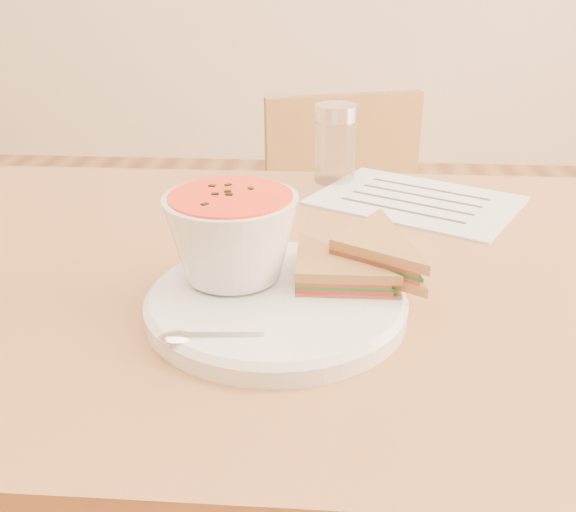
# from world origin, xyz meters

# --- Properties ---
(chair_far) EXTENTS (0.45, 0.45, 0.80)m
(chair_far) POSITION_xyz_m (0.13, 0.61, 0.40)
(chair_far) COLOR brown
(chair_far) RESTS_ON floor
(plate) EXTENTS (0.30, 0.30, 0.02)m
(plate) POSITION_xyz_m (0.01, -0.11, 0.76)
(plate) COLOR white
(plate) RESTS_ON dining_table
(soup_bowl) EXTENTS (0.13, 0.13, 0.09)m
(soup_bowl) POSITION_xyz_m (-0.04, -0.08, 0.81)
(soup_bowl) COLOR white
(soup_bowl) RESTS_ON plate
(sandwich_half_a) EXTENTS (0.10, 0.10, 0.03)m
(sandwich_half_a) POSITION_xyz_m (0.03, -0.12, 0.78)
(sandwich_half_a) COLOR #B58440
(sandwich_half_a) RESTS_ON plate
(sandwich_half_b) EXTENTS (0.15, 0.15, 0.03)m
(sandwich_half_b) POSITION_xyz_m (0.06, -0.07, 0.79)
(sandwich_half_b) COLOR #B58440
(sandwich_half_b) RESTS_ON plate
(spoon) EXTENTS (0.15, 0.05, 0.01)m
(spoon) POSITION_xyz_m (-0.02, -0.19, 0.77)
(spoon) COLOR silver
(spoon) RESTS_ON plate
(paper_menu) EXTENTS (0.33, 0.30, 0.00)m
(paper_menu) POSITION_xyz_m (0.18, 0.22, 0.75)
(paper_menu) COLOR silver
(paper_menu) RESTS_ON dining_table
(condiment_shaker) EXTENTS (0.07, 0.07, 0.12)m
(condiment_shaker) POSITION_xyz_m (0.06, 0.31, 0.81)
(condiment_shaker) COLOR silver
(condiment_shaker) RESTS_ON dining_table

